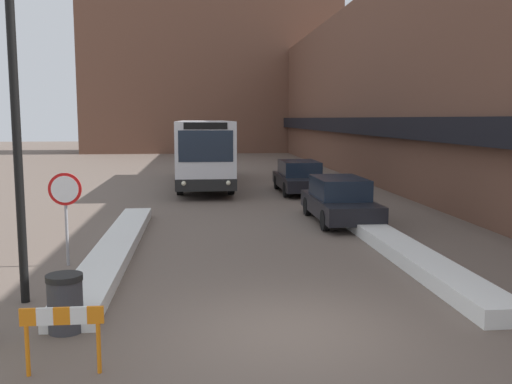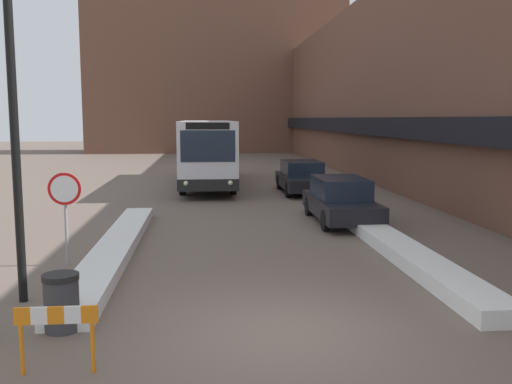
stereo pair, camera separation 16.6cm
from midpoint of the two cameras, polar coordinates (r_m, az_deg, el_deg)
name	(u,v)px [view 2 (the right image)]	position (r m, az deg, el deg)	size (l,w,h in m)	color
ground_plane	(287,332)	(9.54, 3.60, -13.78)	(160.00, 160.00, 0.00)	#66564C
building_row_right	(398,90)	(34.74, 14.15, 9.86)	(5.50, 60.00, 10.21)	brown
building_backdrop_far	(216,62)	(60.86, -3.92, 12.81)	(26.00, 8.00, 18.48)	brown
snow_bank_left	(116,247)	(15.13, -13.53, -5.40)	(0.90, 11.06, 0.31)	silver
snow_bank_right	(403,251)	(14.73, 14.81, -5.71)	(0.90, 9.89, 0.34)	silver
city_bus	(207,151)	(29.59, -4.74, 4.14)	(2.60, 12.16, 3.32)	silver
parked_car_front	(341,200)	(19.20, 8.70, -0.79)	(1.83, 4.64, 1.49)	black
parked_car_middle	(302,177)	(26.63, 4.78, 1.53)	(1.93, 4.84, 1.48)	black
stop_sign	(65,199)	(13.98, -18.25, -0.63)	(0.76, 0.08, 2.20)	gray
street_lamp	(26,72)	(11.26, -21.58, 11.10)	(1.46, 0.36, 6.98)	black
trash_bin	(61,302)	(9.91, -18.42, -10.41)	(0.59, 0.59, 0.95)	#38383D
construction_barricade	(57,326)	(8.29, -18.77, -12.59)	(1.10, 0.06, 0.94)	orange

